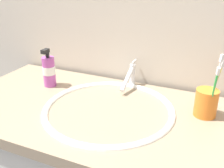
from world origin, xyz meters
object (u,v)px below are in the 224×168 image
(toothbrush_yellow, at_px, (215,84))
(soap_dispenser, at_px, (49,71))
(faucet, at_px, (130,76))
(toothbrush_white, at_px, (216,81))
(toothbrush_cup, at_px, (206,103))
(toothbrush_green, at_px, (214,91))

(toothbrush_yellow, relative_size, soap_dispenser, 1.12)
(faucet, bearing_deg, toothbrush_yellow, -14.79)
(soap_dispenser, bearing_deg, toothbrush_white, 2.24)
(toothbrush_cup, distance_m, toothbrush_green, 0.08)
(faucet, height_order, toothbrush_white, toothbrush_white)
(toothbrush_cup, distance_m, toothbrush_yellow, 0.07)
(toothbrush_green, distance_m, soap_dispenser, 0.66)
(faucet, relative_size, soap_dispenser, 0.99)
(toothbrush_cup, xyz_separation_m, toothbrush_green, (0.02, -0.03, 0.06))
(toothbrush_cup, bearing_deg, toothbrush_white, 44.28)
(toothbrush_cup, height_order, toothbrush_white, toothbrush_white)
(toothbrush_cup, relative_size, toothbrush_white, 0.46)
(faucet, relative_size, toothbrush_white, 0.78)
(toothbrush_cup, height_order, soap_dispenser, soap_dispenser)
(faucet, distance_m, soap_dispenser, 0.35)
(toothbrush_cup, bearing_deg, soap_dispenser, -179.43)
(toothbrush_cup, relative_size, toothbrush_yellow, 0.52)
(toothbrush_white, bearing_deg, soap_dispenser, -177.76)
(faucet, distance_m, toothbrush_yellow, 0.36)
(faucet, height_order, toothbrush_green, toothbrush_green)
(toothbrush_cup, xyz_separation_m, toothbrush_white, (0.02, 0.02, 0.08))
(faucet, height_order, toothbrush_yellow, toothbrush_yellow)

